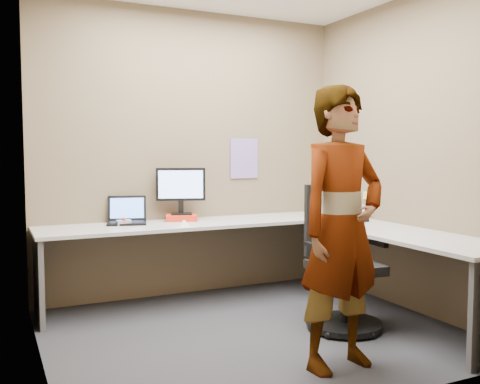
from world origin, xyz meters
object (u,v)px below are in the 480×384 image
desk (278,243)px  office_chair (341,270)px  monitor (181,187)px  person (342,228)px

desk → office_chair: bearing=-67.2°
monitor → person: (0.39, -1.96, -0.15)m
office_chair → person: person is taller
monitor → office_chair: bearing=-38.5°
monitor → office_chair: 1.68m
office_chair → monitor: bearing=128.9°
desk → office_chair: (0.24, -0.57, -0.14)m
desk → monitor: 1.07m
monitor → office_chair: (0.85, -1.32, -0.60)m
office_chair → person: 0.90m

